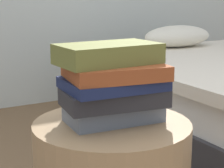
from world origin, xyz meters
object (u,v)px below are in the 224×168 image
object	(u,v)px
book_charcoal	(113,98)
book_rust	(115,71)
book_olive	(108,54)
book_slate	(114,112)
book_navy	(112,84)

from	to	relation	value
book_charcoal	book_rust	xyz separation A→B (m)	(0.01, 0.00, 0.08)
book_rust	book_olive	xyz separation A→B (m)	(-0.01, 0.02, 0.05)
book_charcoal	book_olive	size ratio (longest dim) A/B	1.01
book_slate	book_charcoal	xyz separation A→B (m)	(-0.02, -0.02, 0.05)
book_olive	book_rust	bearing A→B (deg)	-55.39
book_charcoal	book_olive	distance (m)	0.13
book_charcoal	book_rust	distance (m)	0.08
book_olive	book_slate	bearing A→B (deg)	-1.22
book_charcoal	book_olive	world-z (taller)	book_olive
book_navy	book_rust	bearing A→B (deg)	-14.46
book_navy	book_slate	bearing A→B (deg)	49.06
book_olive	book_navy	bearing A→B (deg)	-78.75
book_charcoal	book_rust	bearing A→B (deg)	23.40
book_slate	book_navy	distance (m)	0.10
book_olive	book_charcoal	bearing A→B (deg)	-85.11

